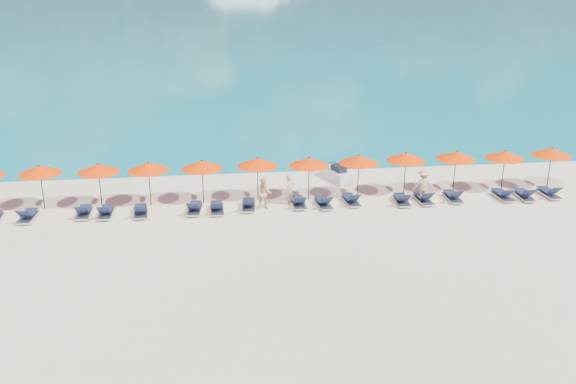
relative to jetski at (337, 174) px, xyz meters
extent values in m
plane|color=beige|center=(-3.40, -8.16, -0.35)|extent=(1400.00, 1400.00, 0.00)
ellipsoid|color=black|center=(-153.40, 551.84, -35.35)|extent=(162.00, 126.00, 85.50)
cube|color=silver|center=(-0.01, 0.02, -0.05)|extent=(1.59, 2.53, 0.54)
cube|color=black|center=(0.05, -0.16, 0.34)|extent=(0.78, 1.09, 0.35)
cylinder|color=black|center=(-0.19, 0.59, 0.49)|extent=(0.53, 0.23, 0.06)
imported|color=tan|center=(-3.13, -3.66, 0.43)|extent=(0.68, 0.64, 1.56)
imported|color=tan|center=(-4.44, -4.06, 0.42)|extent=(0.79, 0.51, 1.54)
imported|color=tan|center=(3.60, -3.96, 0.50)|extent=(1.14, 0.62, 1.70)
cylinder|color=black|center=(-15.13, -2.80, 0.75)|extent=(0.05, 0.05, 2.20)
cone|color=#FF3500|center=(-15.13, -2.80, 1.67)|extent=(2.10, 2.10, 0.42)
sphere|color=black|center=(-15.13, -2.80, 1.89)|extent=(0.08, 0.08, 0.08)
cylinder|color=black|center=(-12.38, -2.88, 0.75)|extent=(0.05, 0.05, 2.20)
cone|color=#FF3500|center=(-12.38, -2.88, 1.67)|extent=(2.10, 2.10, 0.42)
sphere|color=black|center=(-12.38, -2.88, 1.89)|extent=(0.08, 0.08, 0.08)
cylinder|color=black|center=(-9.99, -2.90, 0.75)|extent=(0.05, 0.05, 2.20)
cone|color=#FF3500|center=(-9.99, -2.90, 1.67)|extent=(2.10, 2.10, 0.42)
sphere|color=black|center=(-9.99, -2.90, 1.89)|extent=(0.08, 0.08, 0.08)
cylinder|color=black|center=(-7.39, -2.91, 0.75)|extent=(0.05, 0.05, 2.20)
cone|color=#FF3500|center=(-7.39, -2.91, 1.67)|extent=(2.10, 2.10, 0.42)
sphere|color=black|center=(-7.39, -2.91, 1.89)|extent=(0.08, 0.08, 0.08)
cylinder|color=black|center=(-4.64, -2.79, 0.75)|extent=(0.05, 0.05, 2.20)
cone|color=#FF3500|center=(-4.64, -2.79, 1.67)|extent=(2.10, 2.10, 0.42)
sphere|color=black|center=(-4.64, -2.79, 1.89)|extent=(0.08, 0.08, 0.08)
cylinder|color=black|center=(-2.07, -3.03, 0.75)|extent=(0.05, 0.05, 2.20)
cone|color=#FF3500|center=(-2.07, -3.03, 1.67)|extent=(2.10, 2.10, 0.42)
sphere|color=black|center=(-2.07, -3.03, 1.89)|extent=(0.08, 0.08, 0.08)
cylinder|color=black|center=(0.50, -2.92, 0.75)|extent=(0.05, 0.05, 2.20)
cone|color=#FF3500|center=(0.50, -2.92, 1.67)|extent=(2.10, 2.10, 0.42)
sphere|color=black|center=(0.50, -2.92, 1.89)|extent=(0.08, 0.08, 0.08)
cylinder|color=black|center=(3.00, -2.79, 0.75)|extent=(0.05, 0.05, 2.20)
cone|color=#FF3500|center=(3.00, -2.79, 1.67)|extent=(2.10, 2.10, 0.42)
sphere|color=black|center=(3.00, -2.79, 1.89)|extent=(0.08, 0.08, 0.08)
cylinder|color=black|center=(5.66, -2.84, 0.75)|extent=(0.05, 0.05, 2.20)
cone|color=#FF3500|center=(5.66, -2.84, 1.67)|extent=(2.10, 2.10, 0.42)
sphere|color=black|center=(5.66, -2.84, 1.89)|extent=(0.08, 0.08, 0.08)
cylinder|color=black|center=(8.23, -3.04, 0.75)|extent=(0.05, 0.05, 2.20)
cone|color=#FF3500|center=(8.23, -3.04, 1.67)|extent=(2.10, 2.10, 0.42)
sphere|color=black|center=(8.23, -3.04, 1.89)|extent=(0.08, 0.08, 0.08)
cylinder|color=black|center=(10.93, -2.79, 0.75)|extent=(0.05, 0.05, 2.20)
cone|color=#FF3500|center=(10.93, -2.79, 1.67)|extent=(2.10, 2.10, 0.42)
sphere|color=black|center=(10.93, -2.79, 1.89)|extent=(0.08, 0.08, 0.08)
cube|color=silver|center=(-15.56, -4.21, -0.21)|extent=(0.71, 1.73, 0.06)
cube|color=#19233C|center=(-15.55, -3.96, -0.05)|extent=(0.61, 1.13, 0.04)
cube|color=#19233C|center=(-15.59, -4.76, 0.20)|extent=(0.58, 0.56, 0.43)
cube|color=silver|center=(-13.04, -4.01, -0.21)|extent=(0.64, 1.71, 0.06)
cube|color=#19233C|center=(-13.05, -3.76, -0.05)|extent=(0.56, 1.11, 0.04)
cube|color=#19233C|center=(-13.04, -4.56, 0.20)|extent=(0.56, 0.54, 0.43)
cube|color=silver|center=(-12.00, -4.14, -0.21)|extent=(0.65, 1.71, 0.06)
cube|color=#19233C|center=(-12.00, -3.89, -0.05)|extent=(0.57, 1.11, 0.04)
cube|color=#19233C|center=(-12.01, -4.69, 0.20)|extent=(0.56, 0.55, 0.43)
cube|color=silver|center=(-10.37, -4.24, -0.21)|extent=(0.77, 1.75, 0.06)
cube|color=#19233C|center=(-10.39, -3.99, -0.05)|extent=(0.64, 1.14, 0.04)
cube|color=#19233C|center=(-10.32, -4.79, 0.20)|extent=(0.60, 0.58, 0.43)
cube|color=silver|center=(-7.83, -4.16, -0.21)|extent=(0.79, 1.75, 0.06)
cube|color=#19233C|center=(-7.80, -3.91, -0.05)|extent=(0.66, 1.15, 0.04)
cube|color=#19233C|center=(-7.88, -4.71, 0.20)|extent=(0.60, 0.59, 0.43)
cube|color=silver|center=(-6.75, -4.25, -0.21)|extent=(0.65, 1.71, 0.06)
cube|color=#19233C|center=(-6.76, -4.00, -0.05)|extent=(0.57, 1.11, 0.04)
cube|color=#19233C|center=(-6.74, -4.80, 0.20)|extent=(0.56, 0.55, 0.43)
cube|color=silver|center=(-5.20, -3.99, -0.21)|extent=(0.75, 1.74, 0.06)
cube|color=#19233C|center=(-5.18, -3.74, -0.05)|extent=(0.64, 1.14, 0.04)
cube|color=#19233C|center=(-5.25, -4.54, 0.20)|extent=(0.59, 0.58, 0.43)
cube|color=silver|center=(-2.71, -3.95, -0.21)|extent=(0.63, 1.70, 0.06)
cube|color=#19233C|center=(-2.71, -3.70, -0.05)|extent=(0.56, 1.10, 0.04)
cube|color=#19233C|center=(-2.72, -4.50, 0.20)|extent=(0.55, 0.54, 0.43)
cube|color=silver|center=(-1.51, -4.13, -0.21)|extent=(0.74, 1.74, 0.06)
cube|color=#19233C|center=(-1.53, -3.88, -0.05)|extent=(0.63, 1.14, 0.04)
cube|color=#19233C|center=(-1.47, -4.68, 0.20)|extent=(0.59, 0.58, 0.43)
cube|color=silver|center=(-0.07, -3.91, -0.21)|extent=(0.76, 1.74, 0.06)
cube|color=#19233C|center=(-0.09, -3.67, -0.05)|extent=(0.64, 1.14, 0.04)
cube|color=#19233C|center=(-0.02, -4.46, 0.20)|extent=(0.59, 0.58, 0.43)
cube|color=silver|center=(2.46, -4.22, -0.21)|extent=(0.73, 1.74, 0.06)
cube|color=#19233C|center=(2.48, -3.97, -0.05)|extent=(0.62, 1.13, 0.04)
cube|color=#19233C|center=(2.43, -4.76, 0.20)|extent=(0.59, 0.57, 0.43)
cube|color=silver|center=(3.60, -4.14, -0.21)|extent=(0.70, 1.73, 0.06)
cube|color=#19233C|center=(3.59, -3.89, -0.05)|extent=(0.60, 1.12, 0.04)
cube|color=#19233C|center=(3.62, -4.69, 0.20)|extent=(0.57, 0.56, 0.43)
cube|color=silver|center=(5.18, -4.03, -0.21)|extent=(0.68, 1.72, 0.06)
cube|color=#19233C|center=(5.19, -3.78, -0.05)|extent=(0.59, 1.12, 0.04)
cube|color=#19233C|center=(5.16, -4.58, 0.20)|extent=(0.57, 0.56, 0.43)
cube|color=silver|center=(7.80, -4.14, -0.21)|extent=(0.69, 1.72, 0.06)
cube|color=#19233C|center=(7.79, -3.89, -0.05)|extent=(0.59, 1.12, 0.04)
cube|color=#19233C|center=(7.82, -4.69, 0.20)|extent=(0.57, 0.56, 0.43)
cube|color=silver|center=(8.90, -4.28, -0.21)|extent=(0.73, 1.74, 0.06)
cube|color=#19233C|center=(8.91, -4.03, -0.05)|extent=(0.62, 1.13, 0.04)
cube|color=#19233C|center=(8.86, -4.83, 0.20)|extent=(0.58, 0.57, 0.43)
cube|color=silver|center=(10.31, -4.11, -0.21)|extent=(0.66, 1.72, 0.06)
cube|color=#19233C|center=(10.30, -3.86, -0.05)|extent=(0.58, 1.11, 0.04)
cube|color=#19233C|center=(10.33, -4.66, 0.20)|extent=(0.56, 0.55, 0.43)
camera|label=1|loc=(-6.90, -33.45, 10.75)|focal=40.00mm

